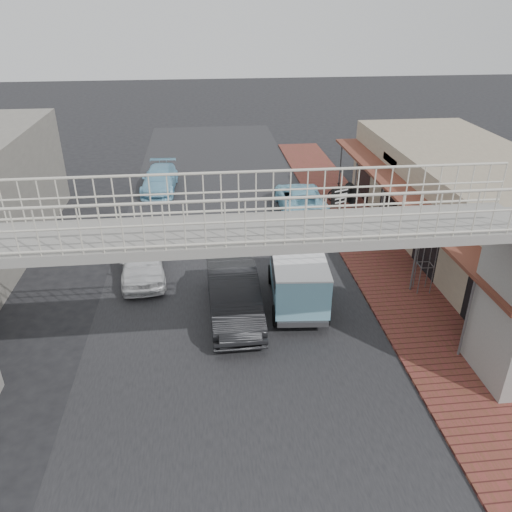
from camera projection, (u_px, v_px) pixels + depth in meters
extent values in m
plane|color=black|center=(235.00, 317.00, 17.84)|extent=(120.00, 120.00, 0.00)
cube|color=black|center=(235.00, 317.00, 17.84)|extent=(10.00, 60.00, 0.01)
cube|color=brown|center=(383.00, 266.00, 21.09)|extent=(3.00, 40.00, 0.10)
cube|color=gray|center=(481.00, 210.00, 21.51)|extent=(6.00, 18.00, 4.00)
cube|color=brown|center=(411.00, 194.00, 20.78)|extent=(1.80, 18.00, 0.12)
cube|color=silver|center=(391.00, 160.00, 23.72)|extent=(0.08, 2.60, 0.90)
cube|color=#B21914|center=(453.00, 211.00, 17.98)|extent=(0.08, 2.20, 0.80)
cube|color=gray|center=(242.00, 233.00, 11.96)|extent=(14.00, 2.00, 0.24)
cube|color=beige|center=(239.00, 193.00, 12.49)|extent=(14.00, 0.08, 1.10)
cube|color=beige|center=(245.00, 223.00, 10.81)|extent=(14.00, 0.08, 1.10)
imported|color=silver|center=(142.00, 260.00, 20.19)|extent=(2.13, 4.40, 1.45)
imported|color=black|center=(234.00, 295.00, 17.61)|extent=(1.85, 5.02, 1.64)
imported|color=#80C4DE|center=(301.00, 199.00, 26.43)|extent=(2.45, 5.11, 1.40)
imported|color=#7FBEDD|center=(160.00, 179.00, 29.33)|extent=(2.11, 4.71, 1.34)
cylinder|color=black|center=(272.00, 274.00, 19.82)|extent=(0.32, 0.77, 0.76)
cylinder|color=black|center=(314.00, 274.00, 19.87)|extent=(0.32, 0.77, 0.76)
cylinder|color=black|center=(277.00, 316.00, 17.24)|extent=(0.32, 0.77, 0.76)
cylinder|color=black|center=(325.00, 315.00, 17.28)|extent=(0.32, 0.77, 0.76)
cube|color=#77B5CF|center=(298.00, 277.00, 17.85)|extent=(2.11, 3.59, 1.46)
cube|color=#77B5CF|center=(293.00, 257.00, 19.74)|extent=(1.82, 1.11, 0.97)
cube|color=black|center=(299.00, 267.00, 17.67)|extent=(2.10, 2.95, 0.54)
cube|color=silver|center=(299.00, 258.00, 17.51)|extent=(2.13, 3.59, 0.06)
imported|color=black|center=(335.00, 223.00, 23.82)|extent=(2.07, 1.34, 1.03)
imported|color=black|center=(343.00, 192.00, 27.56)|extent=(1.82, 0.64, 1.08)
cylinder|color=#59595B|center=(417.00, 264.00, 19.01)|extent=(0.04, 0.04, 2.03)
cylinder|color=#59595B|center=(429.00, 264.00, 19.04)|extent=(0.04, 0.04, 2.03)
cylinder|color=#59595B|center=(421.00, 270.00, 18.59)|extent=(0.04, 0.04, 2.03)
cylinder|color=#59595B|center=(434.00, 270.00, 18.61)|extent=(0.04, 0.04, 2.03)
cylinder|color=silver|center=(431.00, 235.00, 18.19)|extent=(0.67, 0.26, 0.66)
cylinder|color=beige|center=(432.00, 236.00, 18.08)|extent=(0.58, 0.05, 0.58)
cylinder|color=beige|center=(430.00, 233.00, 18.30)|extent=(0.58, 0.05, 0.58)
cylinder|color=#59595B|center=(339.00, 215.00, 22.64)|extent=(0.09, 0.09, 2.61)
cube|color=black|center=(341.00, 195.00, 22.19)|extent=(1.03, 0.44, 0.81)
cone|color=black|center=(355.00, 192.00, 22.50)|extent=(0.86, 1.12, 0.99)
cube|color=white|center=(341.00, 196.00, 22.17)|extent=(0.67, 0.27, 0.54)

